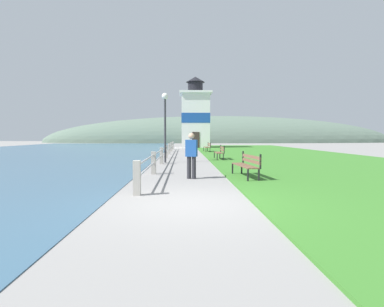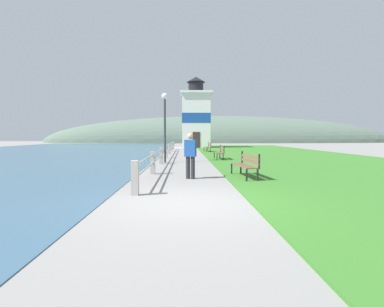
# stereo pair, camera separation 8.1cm
# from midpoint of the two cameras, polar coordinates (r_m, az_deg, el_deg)

# --- Properties ---
(ground_plane) EXTENTS (160.00, 160.00, 0.00)m
(ground_plane) POSITION_cam_midpoint_polar(r_m,az_deg,el_deg) (6.88, -0.86, -9.54)
(ground_plane) COLOR gray
(grass_verge) EXTENTS (12.00, 47.13, 0.06)m
(grass_verge) POSITION_cam_midpoint_polar(r_m,az_deg,el_deg) (23.70, 16.92, -0.39)
(grass_verge) COLOR #387528
(grass_verge) RESTS_ON ground_plane
(seawall_railing) EXTENTS (0.18, 25.89, 0.91)m
(seawall_railing) POSITION_cam_midpoint_polar(r_m,az_deg,el_deg) (20.63, -5.06, 0.58)
(seawall_railing) COLOR #A8A399
(seawall_railing) RESTS_ON ground_plane
(park_bench_near) EXTENTS (0.66, 2.02, 0.94)m
(park_bench_near) POSITION_cam_midpoint_polar(r_m,az_deg,el_deg) (10.93, 10.23, -1.90)
(park_bench_near) COLOR brown
(park_bench_near) RESTS_ON ground_plane
(park_bench_midway) EXTENTS (0.48, 1.81, 0.94)m
(park_bench_midway) POSITION_cam_midpoint_polar(r_m,az_deg,el_deg) (19.02, 5.24, 0.37)
(park_bench_midway) COLOR brown
(park_bench_midway) RESTS_ON ground_plane
(park_bench_far) EXTENTS (0.56, 1.93, 0.94)m
(park_bench_far) POSITION_cam_midpoint_polar(r_m,az_deg,el_deg) (27.97, 2.92, 1.35)
(park_bench_far) COLOR brown
(park_bench_far) RESTS_ON ground_plane
(lighthouse) EXTENTS (3.99, 3.99, 8.99)m
(lighthouse) POSITION_cam_midpoint_polar(r_m,az_deg,el_deg) (38.35, 0.58, 6.98)
(lighthouse) COLOR white
(lighthouse) RESTS_ON ground_plane
(person_strolling) EXTENTS (0.44, 0.32, 1.64)m
(person_strolling) POSITION_cam_midpoint_polar(r_m,az_deg,el_deg) (10.67, -0.32, -0.11)
(person_strolling) COLOR #28282D
(person_strolling) RESTS_ON ground_plane
(lamp_post) EXTENTS (0.36, 0.36, 3.96)m
(lamp_post) POSITION_cam_midpoint_polar(r_m,az_deg,el_deg) (17.22, -5.29, 7.38)
(lamp_post) COLOR #333338
(lamp_post) RESTS_ON ground_plane
(distant_hillside) EXTENTS (80.00, 16.00, 12.00)m
(distant_hillside) POSITION_cam_midpoint_polar(r_m,az_deg,el_deg) (68.63, 5.19, 2.11)
(distant_hillside) COLOR #566B5B
(distant_hillside) RESTS_ON ground_plane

